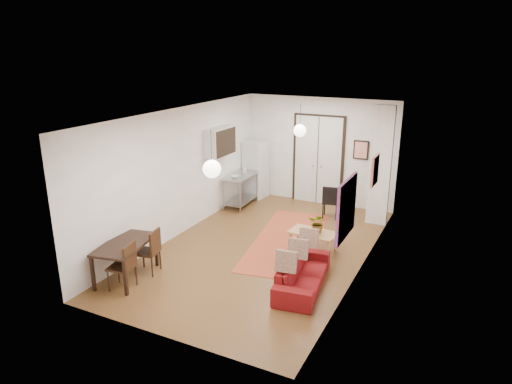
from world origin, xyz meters
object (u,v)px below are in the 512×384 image
at_px(fridge, 256,169).
at_px(dining_chair_near, 150,246).
at_px(kitchen_counter, 241,186).
at_px(dining_table, 125,247).
at_px(black_side_chair, 332,198).
at_px(coffee_table, 313,234).
at_px(sofa, 303,274).
at_px(dining_chair_far, 124,261).

distance_m(fridge, dining_chair_near, 5.03).
bearing_deg(dining_chair_near, kitchen_counter, 171.17).
height_order(dining_table, black_side_chair, black_side_chair).
bearing_deg(fridge, coffee_table, -37.49).
bearing_deg(sofa, coffee_table, 4.72).
height_order(fridge, black_side_chair, fridge).
height_order(fridge, dining_chair_near, fridge).
xyz_separation_m(dining_table, dining_chair_far, (0.21, -0.26, -0.12)).
relative_size(kitchen_counter, dining_table, 0.84).
xyz_separation_m(kitchen_counter, dining_chair_far, (0.21, -4.80, -0.06)).
relative_size(coffee_table, kitchen_counter, 0.87).
xyz_separation_m(fridge, black_side_chair, (2.46, -0.61, -0.32)).
bearing_deg(sofa, dining_chair_far, 107.86).
bearing_deg(dining_chair_near, sofa, 91.86).
relative_size(dining_chair_near, dining_chair_far, 1.00).
bearing_deg(fridge, kitchen_counter, -82.00).
xyz_separation_m(coffee_table, dining_table, (-2.74, -2.67, 0.25)).
relative_size(sofa, fridge, 1.10).
relative_size(fridge, dining_chair_far, 1.85).
relative_size(sofa, black_side_chair, 2.08).
xyz_separation_m(coffee_table, black_side_chair, (-0.27, 2.17, 0.12)).
bearing_deg(dining_chair_near, dining_chair_far, -11.72).
relative_size(dining_chair_near, black_side_chair, 1.02).
xyz_separation_m(sofa, kitchen_counter, (-3.08, 3.40, 0.30)).
relative_size(sofa, coffee_table, 1.76).
height_order(kitchen_counter, dining_chair_far, kitchen_counter).
bearing_deg(dining_chair_far, dining_table, -153.65).
bearing_deg(kitchen_counter, dining_chair_far, -89.73).
relative_size(sofa, kitchen_counter, 1.53).
xyz_separation_m(dining_table, dining_chair_near, (0.21, 0.44, -0.12)).
relative_size(coffee_table, dining_chair_far, 1.16).
height_order(fridge, dining_chair_far, fridge).
bearing_deg(dining_chair_far, fridge, 170.36).
relative_size(fridge, dining_chair_near, 1.85).
distance_m(sofa, dining_chair_far, 3.21).
xyz_separation_m(kitchen_counter, black_side_chair, (2.46, 0.30, -0.06)).
distance_m(dining_table, black_side_chair, 5.43).
relative_size(dining_table, black_side_chair, 1.63).
bearing_deg(black_side_chair, fridge, -24.11).
distance_m(coffee_table, black_side_chair, 2.19).
height_order(sofa, dining_table, dining_table).
xyz_separation_m(coffee_table, dining_chair_far, (-2.53, -2.93, 0.13)).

